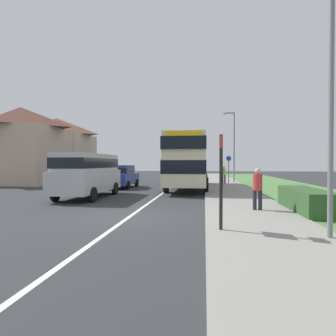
{
  "coord_description": "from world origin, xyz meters",
  "views": [
    {
      "loc": [
        2.57,
        -9.4,
        1.85
      ],
      "look_at": [
        0.57,
        6.07,
        1.6
      ],
      "focal_mm": 30.13,
      "sensor_mm": 36.0,
      "label": 1
    }
  ],
  "objects_px": {
    "pedestrian_at_stop": "(258,187)",
    "street_lamp_near": "(327,46)",
    "cycle_route_sign": "(229,168)",
    "pedestrian_walking_away": "(224,173)",
    "street_lamp_mid": "(233,142)",
    "double_decker_bus": "(188,159)",
    "parked_van_silver": "(88,172)",
    "parked_car_blue": "(121,176)",
    "bus_stop_sign": "(221,175)"
  },
  "relations": [
    {
      "from": "double_decker_bus",
      "to": "parked_van_silver",
      "type": "distance_m",
      "value": 7.8
    },
    {
      "from": "pedestrian_at_stop",
      "to": "cycle_route_sign",
      "type": "height_order",
      "value": "cycle_route_sign"
    },
    {
      "from": "pedestrian_walking_away",
      "to": "parked_car_blue",
      "type": "bearing_deg",
      "value": -151.04
    },
    {
      "from": "double_decker_bus",
      "to": "bus_stop_sign",
      "type": "xyz_separation_m",
      "value": [
        1.58,
        -12.97,
        -0.6
      ]
    },
    {
      "from": "parked_car_blue",
      "to": "bus_stop_sign",
      "type": "height_order",
      "value": "bus_stop_sign"
    },
    {
      "from": "parked_car_blue",
      "to": "cycle_route_sign",
      "type": "height_order",
      "value": "cycle_route_sign"
    },
    {
      "from": "parked_car_blue",
      "to": "bus_stop_sign",
      "type": "relative_size",
      "value": 1.61
    },
    {
      "from": "pedestrian_walking_away",
      "to": "street_lamp_near",
      "type": "relative_size",
      "value": 0.21
    },
    {
      "from": "pedestrian_walking_away",
      "to": "cycle_route_sign",
      "type": "distance_m",
      "value": 0.67
    },
    {
      "from": "pedestrian_walking_away",
      "to": "street_lamp_near",
      "type": "xyz_separation_m",
      "value": [
        1.12,
        -18.15,
        3.59
      ]
    },
    {
      "from": "parked_car_blue",
      "to": "double_decker_bus",
      "type": "bearing_deg",
      "value": -3.32
    },
    {
      "from": "cycle_route_sign",
      "to": "street_lamp_near",
      "type": "height_order",
      "value": "street_lamp_near"
    },
    {
      "from": "bus_stop_sign",
      "to": "double_decker_bus",
      "type": "bearing_deg",
      "value": 96.96
    },
    {
      "from": "parked_van_silver",
      "to": "pedestrian_walking_away",
      "type": "xyz_separation_m",
      "value": [
        7.95,
        10.54,
        -0.42
      ]
    },
    {
      "from": "double_decker_bus",
      "to": "parked_car_blue",
      "type": "bearing_deg",
      "value": 176.68
    },
    {
      "from": "parked_van_silver",
      "to": "pedestrian_at_stop",
      "type": "height_order",
      "value": "parked_van_silver"
    },
    {
      "from": "cycle_route_sign",
      "to": "street_lamp_mid",
      "type": "xyz_separation_m",
      "value": [
        0.49,
        1.3,
        2.4
      ]
    },
    {
      "from": "pedestrian_walking_away",
      "to": "bus_stop_sign",
      "type": "bearing_deg",
      "value": -94.09
    },
    {
      "from": "parked_van_silver",
      "to": "pedestrian_at_stop",
      "type": "bearing_deg",
      "value": -24.47
    },
    {
      "from": "bus_stop_sign",
      "to": "parked_van_silver",
      "type": "bearing_deg",
      "value": 133.23
    },
    {
      "from": "street_lamp_near",
      "to": "street_lamp_mid",
      "type": "height_order",
      "value": "street_lamp_near"
    },
    {
      "from": "pedestrian_walking_away",
      "to": "double_decker_bus",
      "type": "bearing_deg",
      "value": -121.22
    },
    {
      "from": "bus_stop_sign",
      "to": "cycle_route_sign",
      "type": "xyz_separation_m",
      "value": [
        1.69,
        17.91,
        -0.11
      ]
    },
    {
      "from": "bus_stop_sign",
      "to": "street_lamp_mid",
      "type": "bearing_deg",
      "value": 83.52
    },
    {
      "from": "cycle_route_sign",
      "to": "street_lamp_near",
      "type": "bearing_deg",
      "value": -87.87
    },
    {
      "from": "pedestrian_at_stop",
      "to": "cycle_route_sign",
      "type": "bearing_deg",
      "value": 89.39
    },
    {
      "from": "double_decker_bus",
      "to": "street_lamp_near",
      "type": "bearing_deg",
      "value": -73.61
    },
    {
      "from": "double_decker_bus",
      "to": "cycle_route_sign",
      "type": "height_order",
      "value": "double_decker_bus"
    },
    {
      "from": "parked_van_silver",
      "to": "bus_stop_sign",
      "type": "relative_size",
      "value": 2.1
    },
    {
      "from": "street_lamp_mid",
      "to": "parked_van_silver",
      "type": "bearing_deg",
      "value": -126.26
    },
    {
      "from": "parked_van_silver",
      "to": "pedestrian_walking_away",
      "type": "height_order",
      "value": "parked_van_silver"
    },
    {
      "from": "cycle_route_sign",
      "to": "street_lamp_mid",
      "type": "height_order",
      "value": "street_lamp_mid"
    },
    {
      "from": "pedestrian_at_stop",
      "to": "street_lamp_near",
      "type": "distance_m",
      "value": 5.34
    },
    {
      "from": "pedestrian_at_stop",
      "to": "pedestrian_walking_away",
      "type": "bearing_deg",
      "value": 91.11
    },
    {
      "from": "cycle_route_sign",
      "to": "street_lamp_mid",
      "type": "distance_m",
      "value": 2.78
    },
    {
      "from": "parked_car_blue",
      "to": "cycle_route_sign",
      "type": "xyz_separation_m",
      "value": [
        8.38,
        4.65,
        0.49
      ]
    },
    {
      "from": "street_lamp_near",
      "to": "double_decker_bus",
      "type": "bearing_deg",
      "value": 106.39
    },
    {
      "from": "parked_van_silver",
      "to": "street_lamp_mid",
      "type": "bearing_deg",
      "value": 53.74
    },
    {
      "from": "parked_car_blue",
      "to": "bus_stop_sign",
      "type": "bearing_deg",
      "value": -63.26
    },
    {
      "from": "double_decker_bus",
      "to": "pedestrian_walking_away",
      "type": "height_order",
      "value": "double_decker_bus"
    },
    {
      "from": "parked_car_blue",
      "to": "street_lamp_near",
      "type": "bearing_deg",
      "value": -56.64
    },
    {
      "from": "parked_car_blue",
      "to": "street_lamp_near",
      "type": "distance_m",
      "value": 16.87
    },
    {
      "from": "double_decker_bus",
      "to": "street_lamp_mid",
      "type": "bearing_deg",
      "value": 58.91
    },
    {
      "from": "double_decker_bus",
      "to": "cycle_route_sign",
      "type": "distance_m",
      "value": 5.97
    },
    {
      "from": "street_lamp_near",
      "to": "street_lamp_mid",
      "type": "xyz_separation_m",
      "value": [
        -0.2,
        19.7,
        -0.73
      ]
    },
    {
      "from": "pedestrian_walking_away",
      "to": "street_lamp_mid",
      "type": "distance_m",
      "value": 3.38
    },
    {
      "from": "cycle_route_sign",
      "to": "street_lamp_mid",
      "type": "relative_size",
      "value": 0.38
    },
    {
      "from": "bus_stop_sign",
      "to": "cycle_route_sign",
      "type": "distance_m",
      "value": 17.99
    },
    {
      "from": "cycle_route_sign",
      "to": "pedestrian_at_stop",
      "type": "bearing_deg",
      "value": -90.61
    },
    {
      "from": "bus_stop_sign",
      "to": "street_lamp_mid",
      "type": "height_order",
      "value": "street_lamp_mid"
    }
  ]
}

